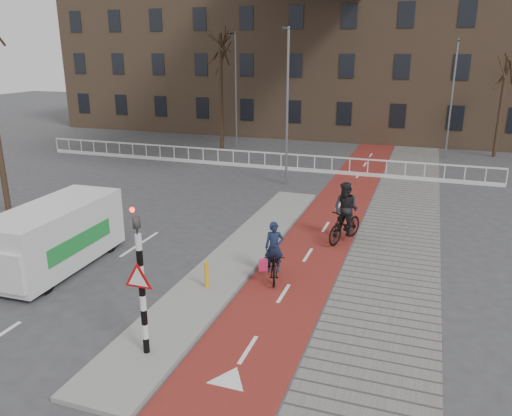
% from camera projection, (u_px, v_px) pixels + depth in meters
% --- Properties ---
extents(ground, '(120.00, 120.00, 0.00)m').
position_uv_depth(ground, '(207.00, 318.00, 13.05)').
color(ground, '#38383A').
rests_on(ground, ground).
extents(bike_lane, '(2.50, 60.00, 0.01)m').
position_uv_depth(bike_lane, '(335.00, 212.00, 21.58)').
color(bike_lane, maroon).
rests_on(bike_lane, ground).
extents(sidewalk, '(3.00, 60.00, 0.01)m').
position_uv_depth(sidewalk, '(402.00, 219.00, 20.71)').
color(sidewalk, slate).
rests_on(sidewalk, ground).
extents(curb_island, '(1.80, 16.00, 0.12)m').
position_uv_depth(curb_island, '(237.00, 256.00, 16.85)').
color(curb_island, gray).
rests_on(curb_island, ground).
extents(traffic_signal, '(0.80, 0.80, 3.68)m').
position_uv_depth(traffic_signal, '(141.00, 278.00, 10.82)').
color(traffic_signal, black).
rests_on(traffic_signal, curb_island).
extents(bollard, '(0.12, 0.12, 0.79)m').
position_uv_depth(bollard, '(207.00, 275.00, 14.39)').
color(bollard, '#E9AA0C').
rests_on(bollard, curb_island).
extents(cyclist_near, '(1.12, 1.82, 1.81)m').
position_uv_depth(cyclist_near, '(274.00, 260.00, 15.15)').
color(cyclist_near, black).
rests_on(cyclist_near, bike_lane).
extents(cyclist_far, '(1.33, 2.16, 2.21)m').
position_uv_depth(cyclist_far, '(345.00, 217.00, 18.05)').
color(cyclist_far, black).
rests_on(cyclist_far, bike_lane).
extents(van, '(2.09, 4.89, 2.08)m').
position_uv_depth(van, '(55.00, 235.00, 15.81)').
color(van, silver).
rests_on(van, ground).
extents(railing, '(28.00, 0.10, 0.99)m').
position_uv_depth(railing, '(249.00, 162.00, 29.83)').
color(railing, silver).
rests_on(railing, ground).
extents(townhouse_row, '(46.00, 10.00, 15.90)m').
position_uv_depth(townhouse_row, '(335.00, 36.00, 40.44)').
color(townhouse_row, '#7F6047').
rests_on(townhouse_row, ground).
extents(tree_mid, '(0.29, 0.29, 7.80)m').
position_uv_depth(tree_mid, '(221.00, 93.00, 34.49)').
color(tree_mid, black).
rests_on(tree_mid, ground).
extents(tree_right, '(0.23, 0.23, 6.37)m').
position_uv_depth(tree_right, '(501.00, 108.00, 31.90)').
color(tree_right, black).
rests_on(tree_right, ground).
extents(streetlight_near, '(0.12, 0.12, 7.79)m').
position_uv_depth(streetlight_near, '(287.00, 109.00, 24.88)').
color(streetlight_near, slate).
rests_on(streetlight_near, ground).
extents(streetlight_left, '(0.12, 0.12, 7.90)m').
position_uv_depth(streetlight_left, '(236.00, 91.00, 35.32)').
color(streetlight_left, slate).
rests_on(streetlight_left, ground).
extents(streetlight_right, '(0.12, 0.12, 7.39)m').
position_uv_depth(streetlight_right, '(451.00, 100.00, 31.30)').
color(streetlight_right, slate).
rests_on(streetlight_right, ground).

